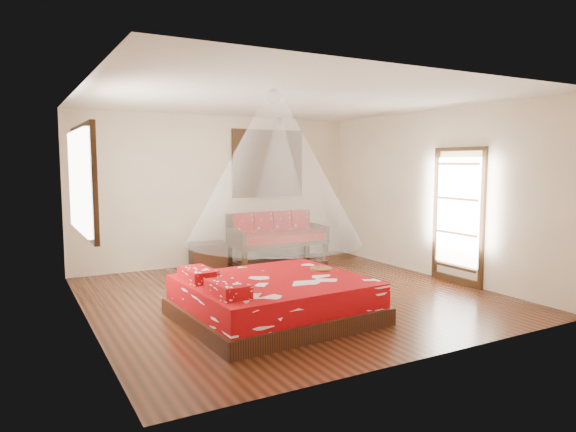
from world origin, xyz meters
The scene contains 10 objects.
room centered at (0.00, 0.00, 1.40)m, with size 5.54×5.54×2.84m.
bed centered at (-0.73, -0.88, 0.25)m, with size 2.30×2.10×0.65m.
daybed centered at (1.02, 2.38, 0.52)m, with size 1.85×0.82×0.96m.
storage_chest centered at (-0.36, 2.45, 0.23)m, with size 0.71×0.54×0.46m.
shutter_panel centered at (1.02, 2.72, 1.90)m, with size 1.52×0.06×1.32m.
window_left centered at (-2.71, 0.20, 1.70)m, with size 0.10×1.74×1.34m.
glazed_door centered at (2.72, -0.60, 1.07)m, with size 0.08×1.02×2.16m.
wine_tray centered at (0.07, -0.72, 0.56)m, with size 0.29×0.29×0.23m.
mosquito_net_main centered at (-0.71, -0.88, 1.85)m, with size 2.13×2.13×1.80m, color white.
mosquito_net_daybed centered at (1.02, 2.25, 2.00)m, with size 0.89×0.89×1.50m, color white.
Camera 1 is at (-3.54, -6.37, 1.93)m, focal length 32.00 mm.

